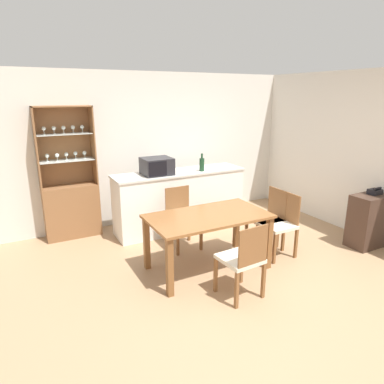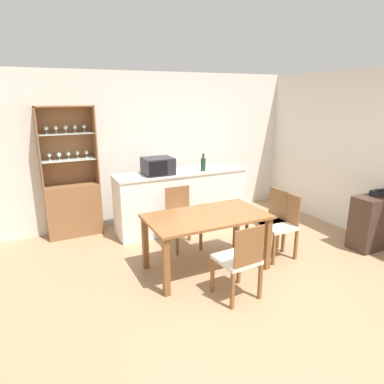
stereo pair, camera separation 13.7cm
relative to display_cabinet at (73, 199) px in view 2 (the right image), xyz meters
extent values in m
plane|color=#A37F5B|center=(1.51, -2.44, -0.59)|extent=(18.00, 18.00, 0.00)
cube|color=silver|center=(1.51, 0.19, 0.69)|extent=(6.80, 0.06, 2.55)
cube|color=silver|center=(4.09, -2.14, 0.69)|extent=(0.06, 4.60, 2.55)
cube|color=white|center=(1.64, -0.51, -0.11)|extent=(2.15, 0.55, 0.95)
cube|color=beige|center=(1.64, -0.51, 0.38)|extent=(2.18, 0.58, 0.03)
cube|color=brown|center=(0.00, -0.01, -0.17)|extent=(0.82, 0.34, 0.83)
cube|color=brown|center=(0.00, 0.15, 0.84)|extent=(0.82, 0.02, 1.20)
cube|color=brown|center=(-0.40, -0.01, 0.84)|extent=(0.02, 0.34, 1.20)
cube|color=brown|center=(0.40, -0.01, 0.84)|extent=(0.02, 0.34, 1.20)
cube|color=brown|center=(0.00, -0.01, 1.43)|extent=(0.82, 0.34, 0.02)
cube|color=silver|center=(0.00, -0.01, 0.64)|extent=(0.78, 0.30, 0.01)
cube|color=silver|center=(0.00, -0.01, 1.03)|extent=(0.78, 0.30, 0.01)
cylinder|color=silver|center=(-0.27, -0.01, 0.64)|extent=(0.04, 0.04, 0.01)
cylinder|color=silver|center=(-0.27, -0.01, 0.67)|extent=(0.01, 0.01, 0.06)
sphere|color=silver|center=(-0.27, -0.01, 0.73)|extent=(0.06, 0.06, 0.06)
cylinder|color=silver|center=(-0.27, 0.01, 1.04)|extent=(0.04, 0.04, 0.01)
cylinder|color=silver|center=(-0.27, 0.01, 1.07)|extent=(0.01, 0.01, 0.06)
sphere|color=silver|center=(-0.27, 0.01, 1.12)|extent=(0.06, 0.06, 0.06)
cylinder|color=silver|center=(-0.14, -0.04, 0.64)|extent=(0.04, 0.04, 0.01)
cylinder|color=silver|center=(-0.14, -0.04, 0.67)|extent=(0.01, 0.01, 0.06)
sphere|color=silver|center=(-0.14, -0.04, 0.73)|extent=(0.06, 0.06, 0.06)
cylinder|color=silver|center=(-0.14, 0.01, 1.04)|extent=(0.04, 0.04, 0.01)
cylinder|color=silver|center=(-0.14, 0.01, 1.07)|extent=(0.01, 0.01, 0.06)
sphere|color=silver|center=(-0.14, 0.01, 1.12)|extent=(0.06, 0.06, 0.06)
cylinder|color=silver|center=(0.00, -0.01, 0.64)|extent=(0.04, 0.04, 0.01)
cylinder|color=silver|center=(0.00, -0.01, 0.67)|extent=(0.01, 0.01, 0.06)
sphere|color=silver|center=(0.00, -0.01, 0.73)|extent=(0.06, 0.06, 0.06)
cylinder|color=silver|center=(0.00, 0.01, 1.04)|extent=(0.04, 0.04, 0.01)
cylinder|color=silver|center=(0.00, 0.01, 1.07)|extent=(0.01, 0.01, 0.06)
sphere|color=silver|center=(0.00, 0.01, 1.12)|extent=(0.06, 0.06, 0.06)
cylinder|color=silver|center=(0.14, 0.02, 0.64)|extent=(0.04, 0.04, 0.01)
cylinder|color=silver|center=(0.14, 0.02, 0.67)|extent=(0.01, 0.01, 0.06)
sphere|color=silver|center=(0.14, 0.02, 0.73)|extent=(0.06, 0.06, 0.06)
cylinder|color=silver|center=(0.14, 0.03, 1.04)|extent=(0.04, 0.04, 0.01)
cylinder|color=silver|center=(0.14, 0.03, 1.07)|extent=(0.01, 0.01, 0.06)
sphere|color=silver|center=(0.14, 0.03, 1.12)|extent=(0.06, 0.06, 0.06)
cylinder|color=silver|center=(0.27, 0.01, 0.64)|extent=(0.04, 0.04, 0.01)
cylinder|color=silver|center=(0.27, 0.01, 0.67)|extent=(0.01, 0.01, 0.06)
sphere|color=silver|center=(0.27, 0.01, 0.73)|extent=(0.06, 0.06, 0.06)
cylinder|color=silver|center=(0.27, 0.02, 1.04)|extent=(0.04, 0.04, 0.01)
cylinder|color=silver|center=(0.27, 0.02, 1.07)|extent=(0.01, 0.01, 0.06)
sphere|color=silver|center=(0.27, 0.02, 1.12)|extent=(0.06, 0.06, 0.06)
cube|color=brown|center=(1.35, -1.93, 0.13)|extent=(1.51, 0.84, 0.03)
cube|color=brown|center=(0.66, -2.29, -0.24)|extent=(0.07, 0.07, 0.70)
cube|color=brown|center=(2.05, -2.29, -0.24)|extent=(0.07, 0.07, 0.70)
cube|color=brown|center=(0.66, -1.57, -0.24)|extent=(0.07, 0.07, 0.70)
cube|color=brown|center=(2.05, -1.57, -0.24)|extent=(0.07, 0.07, 0.70)
cube|color=beige|center=(1.35, -2.62, -0.14)|extent=(0.45, 0.45, 0.05)
cube|color=brown|center=(1.37, -2.82, 0.09)|extent=(0.38, 0.05, 0.41)
cube|color=brown|center=(1.15, -2.45, -0.38)|extent=(0.04, 0.04, 0.42)
cube|color=brown|center=(1.53, -2.42, -0.38)|extent=(0.04, 0.04, 0.42)
cube|color=brown|center=(1.18, -2.83, -0.38)|extent=(0.04, 0.04, 0.42)
cube|color=brown|center=(1.55, -2.80, -0.38)|extent=(0.04, 0.04, 0.42)
cube|color=beige|center=(2.39, -1.80, -0.14)|extent=(0.43, 0.43, 0.05)
cube|color=brown|center=(2.59, -1.81, 0.09)|extent=(0.03, 0.38, 0.41)
cube|color=brown|center=(2.19, -1.99, -0.38)|extent=(0.04, 0.04, 0.42)
cube|color=brown|center=(2.20, -1.61, -0.38)|extent=(0.04, 0.04, 0.42)
cube|color=brown|center=(2.57, -1.99, -0.38)|extent=(0.04, 0.04, 0.42)
cube|color=brown|center=(2.58, -1.62, -0.38)|extent=(0.04, 0.04, 0.42)
cube|color=beige|center=(1.35, -1.23, -0.14)|extent=(0.42, 0.42, 0.05)
cube|color=brown|center=(1.35, -1.03, 0.09)|extent=(0.38, 0.02, 0.41)
cube|color=brown|center=(1.54, -1.42, -0.38)|extent=(0.04, 0.04, 0.42)
cube|color=brown|center=(1.17, -1.42, -0.38)|extent=(0.04, 0.04, 0.42)
cube|color=brown|center=(1.54, -1.04, -0.38)|extent=(0.04, 0.04, 0.42)
cube|color=brown|center=(1.16, -1.04, -0.38)|extent=(0.04, 0.04, 0.42)
cube|color=beige|center=(2.39, -2.05, -0.14)|extent=(0.42, 0.42, 0.05)
cube|color=brown|center=(2.59, -2.06, 0.09)|extent=(0.02, 0.38, 0.41)
cube|color=brown|center=(2.20, -2.24, -0.38)|extent=(0.04, 0.04, 0.42)
cube|color=brown|center=(2.20, -1.86, -0.38)|extent=(0.04, 0.04, 0.42)
cube|color=brown|center=(2.57, -2.24, -0.38)|extent=(0.04, 0.04, 0.42)
cube|color=brown|center=(2.58, -1.87, -0.38)|extent=(0.04, 0.04, 0.42)
cube|color=#232328|center=(1.24, -0.54, 0.52)|extent=(0.45, 0.39, 0.26)
cube|color=black|center=(1.18, -0.73, 0.52)|extent=(0.29, 0.01, 0.22)
cylinder|color=#193D23|center=(1.98, -0.64, 0.49)|extent=(0.08, 0.08, 0.21)
cylinder|color=#193D23|center=(1.98, -0.64, 0.64)|extent=(0.03, 0.03, 0.08)
cube|color=#422D23|center=(3.79, -2.44, -0.19)|extent=(0.55, 0.35, 0.79)
cube|color=#483227|center=(3.79, -2.44, -0.16)|extent=(0.51, 0.31, 0.02)
cube|color=black|center=(3.87, -2.42, 0.24)|extent=(0.18, 0.14, 0.07)
cylinder|color=black|center=(3.87, -2.45, 0.29)|extent=(0.16, 0.03, 0.03)
camera|label=1|loc=(-0.71, -5.39, 1.60)|focal=32.00mm
camera|label=2|loc=(-0.58, -5.45, 1.60)|focal=32.00mm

